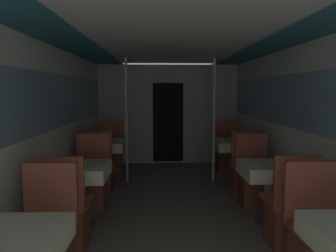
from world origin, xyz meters
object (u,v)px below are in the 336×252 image
(chair_right_far_0, at_px, (318,246))
(chair_left_near_2, at_px, (100,173))
(dining_table_left_0, at_px, (9,249))
(chair_left_far_2, at_px, (111,158))
(chair_left_far_0, at_px, (45,249))
(chair_left_far_1, at_px, (91,185))
(chair_left_near_1, at_px, (67,219))
(dining_table_right_2, at_px, (234,147))
(dining_table_left_1, at_px, (80,174))
(chair_right_far_2, at_px, (227,157))
(dining_table_right_1, at_px, (269,173))
(chair_right_near_1, at_px, (288,217))
(chair_right_far_1, at_px, (254,184))
(chair_right_near_2, at_px, (243,172))
(dining_table_left_2, at_px, (106,147))
(support_pole_right_2, at_px, (214,121))
(support_pole_left_2, at_px, (127,121))

(chair_right_far_0, bearing_deg, chair_left_near_2, -47.52)
(dining_table_left_0, relative_size, chair_left_far_2, 0.74)
(chair_left_far_0, distance_m, chair_right_far_0, 2.19)
(chair_left_far_0, relative_size, chair_left_far_1, 1.00)
(chair_left_far_2, bearing_deg, chair_left_near_1, 90.00)
(chair_left_near_2, relative_size, chair_right_far_0, 1.00)
(dining_table_right_2, bearing_deg, dining_table_left_1, -140.84)
(chair_left_near_2, bearing_deg, chair_right_far_0, -47.52)
(chair_right_far_2, bearing_deg, chair_left_far_0, 58.46)
(dining_table_right_1, bearing_deg, chair_left_far_2, 132.72)
(chair_right_near_1, bearing_deg, chair_left_far_0, -164.48)
(dining_table_left_0, height_order, chair_right_far_0, chair_right_far_0)
(chair_left_far_1, bearing_deg, chair_right_far_1, -180.00)
(chair_left_far_2, height_order, dining_table_right_1, chair_left_far_2)
(chair_right_near_2, bearing_deg, dining_table_left_2, 164.97)
(chair_left_far_0, bearing_deg, dining_table_right_2, -126.31)
(chair_left_near_1, bearing_deg, dining_table_left_2, 90.00)
(chair_left_far_1, bearing_deg, support_pole_right_2, -146.85)
(dining_table_left_1, distance_m, chair_left_near_1, 0.66)
(dining_table_left_0, height_order, chair_left_far_1, chair_left_far_1)
(support_pole_left_2, bearing_deg, dining_table_left_1, -101.38)
(dining_table_left_2, xyz_separation_m, support_pole_right_2, (1.83, 0.00, 0.45))
(dining_table_right_2, bearing_deg, chair_right_near_1, -90.00)
(dining_table_left_0, height_order, dining_table_left_2, same)
(chair_right_near_1, distance_m, dining_table_right_2, 2.39)
(chair_left_near_1, relative_size, chair_left_near_2, 1.00)
(dining_table_left_2, xyz_separation_m, support_pole_left_2, (0.36, 0.00, 0.45))
(chair_left_far_1, distance_m, dining_table_left_2, 1.23)
(dining_table_left_1, height_order, chair_right_far_1, chair_right_far_1)
(chair_left_near_1, xyz_separation_m, chair_left_far_2, (0.00, 2.96, 0.00))
(dining_table_left_1, distance_m, chair_left_far_2, 2.39)
(chair_left_far_2, bearing_deg, dining_table_right_2, 164.97)
(chair_left_near_2, bearing_deg, chair_right_near_2, 0.00)
(chair_left_near_2, bearing_deg, dining_table_left_2, 90.00)
(chair_left_far_0, height_order, chair_right_far_2, same)
(dining_table_left_2, bearing_deg, dining_table_right_2, 0.00)
(dining_table_left_1, height_order, chair_left_far_1, chair_left_far_1)
(dining_table_left_0, xyz_separation_m, dining_table_left_1, (0.00, 1.78, 0.00))
(dining_table_left_1, bearing_deg, chair_left_far_0, -90.00)
(support_pole_left_2, bearing_deg, chair_left_near_2, -121.42)
(support_pole_left_2, bearing_deg, chair_right_far_2, 17.80)
(chair_left_far_1, xyz_separation_m, chair_right_far_1, (2.19, 0.00, 0.00))
(chair_left_far_1, height_order, chair_right_near_2, same)
(support_pole_right_2, bearing_deg, dining_table_right_2, 0.00)
(chair_right_far_2, bearing_deg, dining_table_left_1, 47.28)
(chair_right_far_1, bearing_deg, chair_left_far_2, -39.16)
(dining_table_left_2, xyz_separation_m, dining_table_right_1, (2.19, -1.78, 0.00))
(chair_left_near_1, bearing_deg, chair_right_far_1, 28.23)
(chair_left_far_0, distance_m, support_pole_right_2, 3.57)
(support_pole_left_2, distance_m, chair_right_near_2, 2.06)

